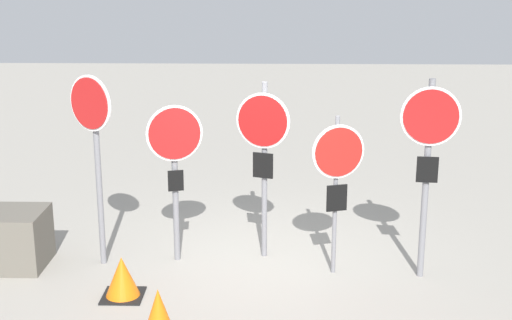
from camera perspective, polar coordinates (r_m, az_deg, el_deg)
name	(u,v)px	position (r m, az deg, el deg)	size (l,w,h in m)	color
ground_plane	(260,264)	(9.42, 0.33, -8.30)	(40.00, 40.00, 0.00)	gray
stop_sign_0	(93,132)	(9.09, -12.88, 2.20)	(0.60, 0.41, 2.49)	slate
stop_sign_1	(175,154)	(9.10, -6.52, 0.52)	(0.70, 0.24, 2.09)	slate
stop_sign_2	(263,141)	(9.14, 0.60, 1.56)	(0.69, 0.26, 2.35)	slate
stop_sign_3	(338,165)	(8.71, 6.55, -0.43)	(0.65, 0.22, 2.03)	slate
stop_sign_4	(429,145)	(8.72, 13.65, 1.16)	(0.71, 0.17, 2.49)	slate
traffic_cone_0	(122,277)	(8.59, -10.66, -9.21)	(0.48, 0.48, 0.50)	black
traffic_cone_1	(159,316)	(7.56, -7.79, -12.24)	(0.44, 0.44, 0.59)	black
storage_crate	(16,239)	(9.74, -18.62, -5.99)	(0.75, 0.80, 0.74)	#605B51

